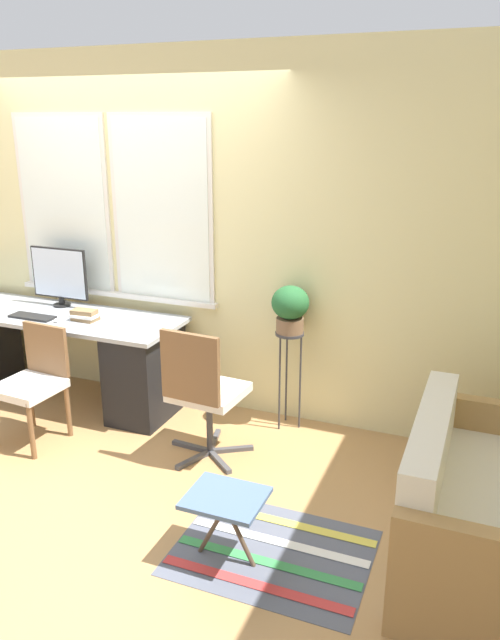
# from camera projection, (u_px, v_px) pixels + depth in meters

# --- Properties ---
(ground_plane) EXTENTS (14.00, 14.00, 0.00)m
(ground_plane) POSITION_uv_depth(u_px,v_px,m) (94.00, 427.00, 4.65)
(ground_plane) COLOR tan
(wall_back_with_window) EXTENTS (9.00, 0.12, 2.70)m
(wall_back_with_window) POSITION_uv_depth(u_px,v_px,m) (136.00, 230.00, 4.89)
(wall_back_with_window) COLOR beige
(wall_back_with_window) RESTS_ON ground_plane
(desk) EXTENTS (2.12, 0.67, 0.73)m
(desk) POSITION_uv_depth(u_px,v_px,m) (57.00, 353.00, 5.03)
(desk) COLOR #9EA3A8
(desk) RESTS_ON ground_plane
(monitor) EXTENTS (0.51, 0.14, 0.48)m
(monitor) POSITION_uv_depth(u_px,v_px,m) (59.00, 275.00, 5.04)
(monitor) COLOR black
(monitor) RESTS_ON desk
(keyboard) EXTENTS (0.37, 0.13, 0.02)m
(keyboard) POSITION_uv_depth(u_px,v_px,m) (32.00, 317.00, 4.81)
(keyboard) COLOR black
(keyboard) RESTS_ON desk
(mouse) EXTENTS (0.03, 0.06, 0.03)m
(mouse) POSITION_uv_depth(u_px,v_px,m) (56.00, 320.00, 4.71)
(mouse) COLOR silver
(mouse) RESTS_ON desk
(book_stack) EXTENTS (0.21, 0.14, 0.08)m
(book_stack) POSITION_uv_depth(u_px,v_px,m) (84.00, 315.00, 4.74)
(book_stack) COLOR olive
(book_stack) RESTS_ON desk
(desk_chair_wooden) EXTENTS (0.44, 0.45, 0.81)m
(desk_chair_wooden) POSITION_uv_depth(u_px,v_px,m) (33.00, 380.00, 4.37)
(desk_chair_wooden) COLOR brown
(desk_chair_wooden) RESTS_ON ground_plane
(office_chair_swivel) EXTENTS (0.57, 0.58, 0.95)m
(office_chair_swivel) POSITION_uv_depth(u_px,v_px,m) (203.00, 391.00, 4.07)
(office_chair_swivel) COLOR #47474C
(office_chair_swivel) RESTS_ON ground_plane
(couch_loveseat) EXTENTS (0.81, 1.38, 0.78)m
(couch_loveseat) POSITION_uv_depth(u_px,v_px,m) (482.00, 515.00, 3.18)
(couch_loveseat) COLOR white
(couch_loveseat) RESTS_ON ground_plane
(plant_stand) EXTENTS (0.21, 0.21, 0.74)m
(plant_stand) POSITION_uv_depth(u_px,v_px,m) (289.00, 350.00, 4.49)
(plant_stand) COLOR #333338
(plant_stand) RESTS_ON ground_plane
(potted_plant) EXTENTS (0.27, 0.27, 0.34)m
(potted_plant) POSITION_uv_depth(u_px,v_px,m) (290.00, 307.00, 4.39)
(potted_plant) COLOR brown
(potted_plant) RESTS_ON plant_stand
(floor_rug_striped) EXTENTS (1.03, 0.79, 0.01)m
(floor_rug_striped) POSITION_uv_depth(u_px,v_px,m) (273.00, 552.00, 3.31)
(floor_rug_striped) COLOR #565B6B
(floor_rug_striped) RESTS_ON ground_plane
(folding_stool) EXTENTS (0.39, 0.34, 0.39)m
(folding_stool) POSITION_uv_depth(u_px,v_px,m) (226.00, 502.00, 3.16)
(folding_stool) COLOR slate
(folding_stool) RESTS_ON ground_plane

